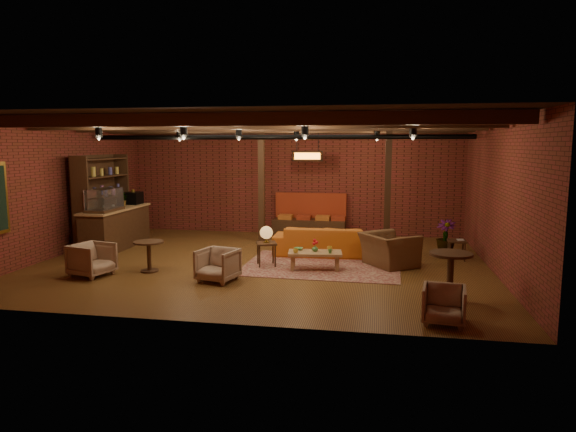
% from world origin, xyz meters
% --- Properties ---
extents(floor, '(10.00, 10.00, 0.00)m').
position_xyz_m(floor, '(0.00, 0.00, 0.00)').
color(floor, '#3C220F').
rests_on(floor, ground).
extents(ceiling, '(10.00, 8.00, 0.02)m').
position_xyz_m(ceiling, '(0.00, 0.00, 3.20)').
color(ceiling, black).
rests_on(ceiling, wall_back).
extents(wall_back, '(10.00, 0.02, 3.20)m').
position_xyz_m(wall_back, '(0.00, 4.00, 1.60)').
color(wall_back, maroon).
rests_on(wall_back, ground).
extents(wall_front, '(10.00, 0.02, 3.20)m').
position_xyz_m(wall_front, '(0.00, -4.00, 1.60)').
color(wall_front, maroon).
rests_on(wall_front, ground).
extents(wall_left, '(0.02, 8.00, 3.20)m').
position_xyz_m(wall_left, '(-5.00, 0.00, 1.60)').
color(wall_left, maroon).
rests_on(wall_left, ground).
extents(wall_right, '(0.02, 8.00, 3.20)m').
position_xyz_m(wall_right, '(5.00, 0.00, 1.60)').
color(wall_right, maroon).
rests_on(wall_right, ground).
extents(ceiling_beams, '(9.80, 6.40, 0.22)m').
position_xyz_m(ceiling_beams, '(0.00, 0.00, 3.08)').
color(ceiling_beams, '#331E11').
rests_on(ceiling_beams, ceiling).
extents(ceiling_pipe, '(9.60, 0.12, 0.12)m').
position_xyz_m(ceiling_pipe, '(0.00, 1.60, 2.85)').
color(ceiling_pipe, black).
rests_on(ceiling_pipe, ceiling).
extents(post_left, '(0.16, 0.16, 3.20)m').
position_xyz_m(post_left, '(-0.60, 2.60, 1.60)').
color(post_left, '#331E11').
rests_on(post_left, ground).
extents(post_right, '(0.16, 0.16, 3.20)m').
position_xyz_m(post_right, '(2.80, 2.00, 1.60)').
color(post_right, '#331E11').
rests_on(post_right, ground).
extents(service_counter, '(0.80, 2.50, 1.60)m').
position_xyz_m(service_counter, '(-4.10, 1.00, 0.80)').
color(service_counter, '#331E11').
rests_on(service_counter, ground).
extents(plant_counter, '(0.35, 0.39, 0.30)m').
position_xyz_m(plant_counter, '(-4.00, 1.20, 1.22)').
color(plant_counter, '#337F33').
rests_on(plant_counter, service_counter).
extents(shelving_hutch, '(0.52, 2.00, 2.40)m').
position_xyz_m(shelving_hutch, '(-4.50, 1.10, 1.20)').
color(shelving_hutch, '#331E11').
rests_on(shelving_hutch, ground).
extents(banquette, '(2.10, 0.70, 1.00)m').
position_xyz_m(banquette, '(0.60, 3.55, 0.50)').
color(banquette, '#9B3119').
rests_on(banquette, ground).
extents(service_sign, '(0.86, 0.06, 0.30)m').
position_xyz_m(service_sign, '(0.60, 3.10, 2.35)').
color(service_sign, orange).
rests_on(service_sign, ceiling).
extents(ceiling_spotlights, '(6.40, 4.40, 0.28)m').
position_xyz_m(ceiling_spotlights, '(0.00, 0.00, 2.86)').
color(ceiling_spotlights, black).
rests_on(ceiling_spotlights, ceiling).
extents(rug, '(3.47, 2.69, 0.01)m').
position_xyz_m(rug, '(1.38, -0.02, 0.01)').
color(rug, maroon).
rests_on(rug, floor).
extents(sofa, '(2.44, 1.02, 0.70)m').
position_xyz_m(sofa, '(1.30, 1.07, 0.35)').
color(sofa, '#B95919').
rests_on(sofa, floor).
extents(coffee_table, '(1.20, 0.70, 0.64)m').
position_xyz_m(coffee_table, '(1.26, -0.41, 0.35)').
color(coffee_table, '#8C6041').
rests_on(coffee_table, floor).
extents(side_table_lamp, '(0.55, 0.55, 0.89)m').
position_xyz_m(side_table_lamp, '(0.17, -0.27, 0.68)').
color(side_table_lamp, '#331E11').
rests_on(side_table_lamp, floor).
extents(round_table_left, '(0.63, 0.63, 0.65)m').
position_xyz_m(round_table_left, '(-2.15, -1.21, 0.44)').
color(round_table_left, '#331E11').
rests_on(round_table_left, floor).
extents(armchair_a, '(0.84, 0.88, 0.75)m').
position_xyz_m(armchair_a, '(-3.15, -1.74, 0.37)').
color(armchair_a, '#C2AF97').
rests_on(armchair_a, floor).
extents(armchair_b, '(0.83, 0.80, 0.71)m').
position_xyz_m(armchair_b, '(-0.49, -1.69, 0.36)').
color(armchair_b, '#C2AF97').
rests_on(armchair_b, floor).
extents(armchair_right, '(1.24, 1.33, 0.97)m').
position_xyz_m(armchair_right, '(2.84, 0.21, 0.49)').
color(armchair_right, brown).
rests_on(armchair_right, floor).
extents(side_table_book, '(0.42, 0.42, 0.48)m').
position_xyz_m(side_table_book, '(4.40, 1.12, 0.43)').
color(side_table_book, '#331E11').
rests_on(side_table_book, floor).
extents(round_table_right, '(0.72, 0.72, 0.85)m').
position_xyz_m(round_table_right, '(3.83, -2.22, 0.57)').
color(round_table_right, '#331E11').
rests_on(round_table_right, floor).
extents(armchair_far, '(0.69, 0.65, 0.64)m').
position_xyz_m(armchair_far, '(3.59, -3.40, 0.32)').
color(armchair_far, '#C2AF97').
rests_on(armchair_far, floor).
extents(plant_tall, '(1.73, 1.73, 2.49)m').
position_xyz_m(plant_tall, '(4.24, 1.85, 1.25)').
color(plant_tall, '#4C7F4C').
rests_on(plant_tall, floor).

